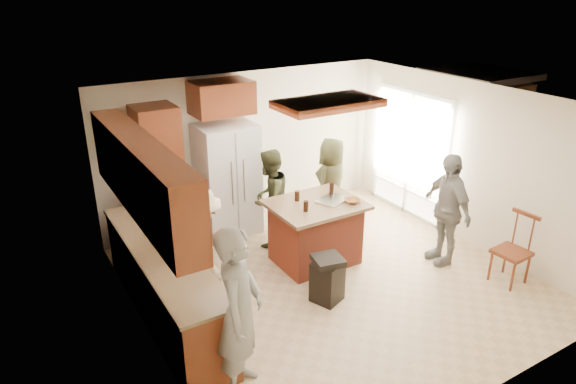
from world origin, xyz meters
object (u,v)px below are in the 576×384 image
refrigerator (228,180)px  trash_bin (327,279)px  person_behind_left (270,198)px  kitchen_island (315,232)px  person_side_right (446,209)px  spindle_chair (513,252)px  person_behind_right (331,184)px  person_front_left (240,312)px  person_counter (201,249)px

refrigerator → trash_bin: (0.23, -2.46, -0.58)m
person_behind_left → kitchen_island: size_ratio=1.20×
person_side_right → person_behind_left: bearing=-121.5°
refrigerator → spindle_chair: size_ratio=1.81×
person_behind_left → person_side_right: bearing=105.3°
person_behind_right → refrigerator: (-1.50, 0.73, 0.13)m
person_behind_right → person_side_right: person_side_right is taller
person_front_left → person_side_right: (3.65, 0.78, -0.08)m
person_front_left → person_behind_left: (1.74, 2.53, -0.14)m
refrigerator → spindle_chair: (2.63, -3.38, -0.45)m
person_counter → person_side_right: bearing=-103.9°
kitchen_island → person_behind_right: bearing=43.7°
spindle_chair → person_side_right: bearing=112.3°
person_behind_left → person_counter: person_counter is taller
person_counter → kitchen_island: size_ratio=1.25×
person_behind_left → kitchen_island: bearing=77.8°
refrigerator → person_behind_right: bearing=-26.0°
trash_bin → person_counter: bearing=152.5°
refrigerator → person_behind_left: bearing=-63.8°
refrigerator → kitchen_island: size_ratio=1.41×
person_side_right → spindle_chair: (0.36, -0.89, -0.37)m
person_side_right → kitchen_island: person_side_right is taller
person_side_right → refrigerator: 3.36m
person_front_left → refrigerator: 3.55m
kitchen_island → spindle_chair: size_ratio=1.29×
spindle_chair → kitchen_island: bearing=137.2°
person_behind_right → trash_bin: 2.19m
kitchen_island → spindle_chair: bearing=-42.8°
person_side_right → refrigerator: bearing=-126.4°
person_front_left → person_behind_right: person_front_left is taller
person_counter → person_front_left: bearing=170.4°
person_behind_left → spindle_chair: size_ratio=1.54×
person_behind_left → trash_bin: (-0.13, -1.73, -0.45)m
person_behind_left → person_behind_right: bearing=147.8°
person_front_left → person_counter: size_ratio=1.13×
person_front_left → trash_bin: size_ratio=2.87×
spindle_chair → person_behind_right: bearing=113.1°
refrigerator → kitchen_island: refrigerator is taller
person_behind_left → person_counter: (-1.53, -1.00, 0.03)m
person_side_right → refrigerator: refrigerator is taller
spindle_chair → person_counter: bearing=156.6°
person_behind_right → person_behind_left: bearing=-24.5°
person_counter → spindle_chair: bearing=-115.0°
kitchen_island → trash_bin: (-0.42, -0.91, -0.16)m
person_front_left → person_counter: (0.22, 1.53, -0.11)m
person_front_left → trash_bin: 1.90m
person_behind_right → spindle_chair: person_behind_right is taller
person_behind_left → person_side_right: (1.90, -1.76, 0.06)m
person_behind_left → kitchen_island: person_behind_left is taller
person_front_left → person_counter: person_front_left is taller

